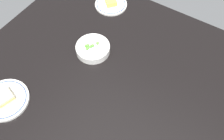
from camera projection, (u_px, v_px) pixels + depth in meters
dining_table at (112, 75)px, 127.43cm from camera, size 135.55×114.18×4.00cm
plate_cheese at (111, 4)px, 152.20cm from camera, size 19.02×19.02×3.78cm
plate_sandwich at (5, 99)px, 115.98cm from camera, size 21.60×21.60×4.64cm
bowl_peas at (93, 48)px, 131.42cm from camera, size 17.66×17.66×5.29cm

